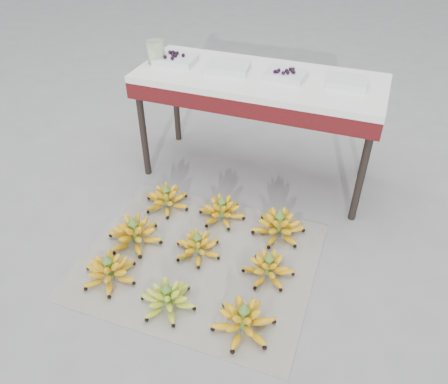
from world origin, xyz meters
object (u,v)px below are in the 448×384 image
(bunch_mid_right, at_px, (268,267))
(tray_left, at_px, (228,67))
(glass_jar, at_px, (156,52))
(tray_far_left, at_px, (175,60))
(tray_right, at_px, (286,75))
(newspaper_mat, at_px, (199,260))
(bunch_mid_center, at_px, (198,246))
(bunch_back_center, at_px, (222,210))
(bunch_front_right, at_px, (244,320))
(bunch_front_center, at_px, (168,298))
(bunch_front_left, at_px, (109,271))
(bunch_back_right, at_px, (279,226))
(tray_far_right, at_px, (347,82))
(vendor_table, at_px, (259,88))
(bunch_mid_left, at_px, (135,233))
(bunch_back_left, at_px, (167,199))

(bunch_mid_right, distance_m, tray_left, 1.25)
(glass_jar, bearing_deg, tray_left, 3.82)
(tray_far_left, height_order, tray_right, tray_far_left)
(newspaper_mat, xyz_separation_m, tray_left, (-0.17, 0.91, 0.74))
(bunch_mid_center, relative_size, tray_left, 1.04)
(bunch_back_center, distance_m, glass_jar, 1.09)
(bunch_front_right, height_order, tray_far_left, tray_far_left)
(bunch_front_center, relative_size, bunch_mid_right, 0.97)
(bunch_front_left, height_order, bunch_back_right, bunch_back_right)
(bunch_front_left, height_order, tray_far_right, tray_far_right)
(bunch_back_center, height_order, vendor_table, vendor_table)
(bunch_back_center, relative_size, tray_far_right, 1.27)
(bunch_mid_left, bearing_deg, glass_jar, 96.91)
(bunch_mid_center, bearing_deg, bunch_front_center, -81.33)
(vendor_table, relative_size, tray_far_right, 6.62)
(tray_far_right, bearing_deg, bunch_back_center, -134.93)
(bunch_mid_left, bearing_deg, bunch_front_right, -32.39)
(tray_right, bearing_deg, bunch_front_right, -82.19)
(bunch_front_right, distance_m, bunch_back_center, 0.81)
(bunch_mid_right, xyz_separation_m, tray_far_right, (0.17, 0.92, 0.68))
(tray_far_left, relative_size, tray_far_right, 1.14)
(newspaper_mat, distance_m, bunch_front_center, 0.35)
(bunch_back_left, xyz_separation_m, tray_far_left, (-0.15, 0.55, 0.68))
(newspaper_mat, bearing_deg, bunch_back_center, 91.01)
(bunch_mid_center, relative_size, bunch_back_left, 0.85)
(newspaper_mat, relative_size, bunch_mid_right, 3.99)
(bunch_front_center, relative_size, bunch_mid_left, 0.86)
(bunch_front_center, bearing_deg, bunch_mid_center, 97.74)
(vendor_table, xyz_separation_m, tray_far_right, (0.52, 0.03, 0.10))
(bunch_front_left, distance_m, bunch_back_right, 0.98)
(bunch_front_center, relative_size, vendor_table, 0.20)
(bunch_front_left, height_order, bunch_front_center, bunch_front_left)
(bunch_back_right, bearing_deg, tray_right, 97.70)
(bunch_front_right, bearing_deg, bunch_mid_right, 85.25)
(tray_left, xyz_separation_m, glass_jar, (-0.47, -0.03, 0.05))
(bunch_back_right, distance_m, tray_right, 0.90)
(bunch_front_right, xyz_separation_m, bunch_back_left, (-0.74, 0.70, -0.00))
(bunch_back_left, relative_size, vendor_table, 0.23)
(bunch_front_center, height_order, tray_right, tray_right)
(bunch_front_left, bearing_deg, vendor_table, 94.15)
(tray_far_left, bearing_deg, tray_left, -0.18)
(bunch_front_center, distance_m, bunch_front_right, 0.39)
(bunch_mid_left, relative_size, tray_far_left, 1.35)
(bunch_front_center, xyz_separation_m, vendor_table, (0.06, 1.25, 0.58))
(bunch_mid_center, bearing_deg, tray_far_left, 127.79)
(newspaper_mat, distance_m, bunch_mid_left, 0.40)
(bunch_mid_left, bearing_deg, bunch_front_left, -95.27)
(bunch_front_right, height_order, bunch_mid_right, bunch_front_right)
(bunch_front_right, bearing_deg, tray_far_left, 123.52)
(bunch_mid_right, relative_size, tray_left, 1.11)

